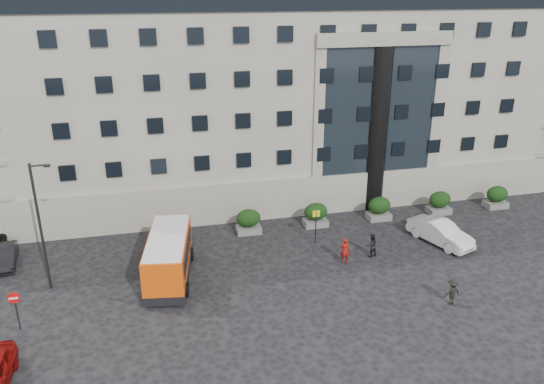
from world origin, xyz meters
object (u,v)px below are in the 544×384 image
Objects in this scene: hedge_e at (440,202)px; parked_car_b at (5,256)px; street_lamp at (41,223)px; no_entry_sign at (15,303)px; hedge_a at (177,228)px; minibus at (169,255)px; hedge_d at (379,208)px; hedge_b at (249,221)px; white_taxi at (440,232)px; hedge_f at (497,197)px; pedestrian_c at (452,292)px; hedge_c at (316,214)px; pedestrian_b at (372,245)px; pedestrian_a at (345,251)px; red_truck at (6,187)px; bus_stop_sign at (316,221)px.

parked_car_b is at bearing -178.11° from hedge_e.
no_entry_sign is at bearing -104.72° from street_lamp.
hedge_a is 0.26× the size of minibus.
hedge_b is at bearing 180.00° from hedge_d.
hedge_f is at bearing 11.09° from white_taxi.
street_lamp is 2.16× the size of parked_car_b.
minibus reaches higher than pedestrian_c.
street_lamp is 7.63m from minibus.
hedge_c is at bearing -77.81° from pedestrian_c.
hedge_e is 0.79× the size of no_entry_sign.
white_taxi is at bearing 0.06° from street_lamp.
hedge_c is 1.13× the size of pedestrian_b.
hedge_e is 31.09m from no_entry_sign.
hedge_b is at bearing -26.12° from pedestrian_a.
hedge_b is at bearing 31.90° from no_entry_sign.
pedestrian_a is at bearing -36.46° from red_truck.
street_lamp reaches higher than minibus.
pedestrian_a is 2.13m from pedestrian_b.
street_lamp reaches higher than hedge_e.
white_taxi is at bearing 10.27° from minibus.
hedge_b is 15.32m from pedestrian_c.
pedestrian_c reaches higher than parked_car_b.
hedge_b reaches higher than pedestrian_b.
no_entry_sign reaches higher than parked_car_b.
hedge_c is 12.43m from minibus.
minibus is at bearing -31.19° from pedestrian_c.
street_lamp reaches higher than no_entry_sign.
pedestrian_a is at bearing -19.84° from parked_car_b.
hedge_d is 6.76m from bus_stop_sign.
no_entry_sign is (-24.60, -8.84, 0.72)m from hedge_d.
hedge_f is 14.49m from pedestrian_b.
pedestrian_c is at bearing -59.83° from bus_stop_sign.
hedge_c is 19.27m from street_lamp.
white_taxi is (12.96, -4.77, -0.11)m from hedge_b.
hedge_d reaches higher than parked_car_b.
white_taxi is at bearing -118.94° from hedge_e.
white_taxi is (26.10, 0.03, -3.55)m from street_lamp.
minibus is 4.00× the size of pedestrian_a.
pedestrian_b is (2.20, -5.51, -0.11)m from hedge_c.
hedge_c is at bearing -82.10° from pedestrian_b.
red_truck is at bearing 162.90° from hedge_e.
hedge_f is at bearing 0.00° from hedge_d.
hedge_a is at bearing -7.39° from pedestrian_a.
hedge_c is 5.94m from pedestrian_a.
pedestrian_c is at bearing -93.80° from hedge_d.
hedge_a is 5.36m from minibus.
parked_car_b is (2.23, -11.61, -0.73)m from red_truck.
hedge_b is 9.23m from pedestrian_b.
street_lamp is 1.11× the size of minibus.
hedge_c reaches higher than pedestrian_c.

